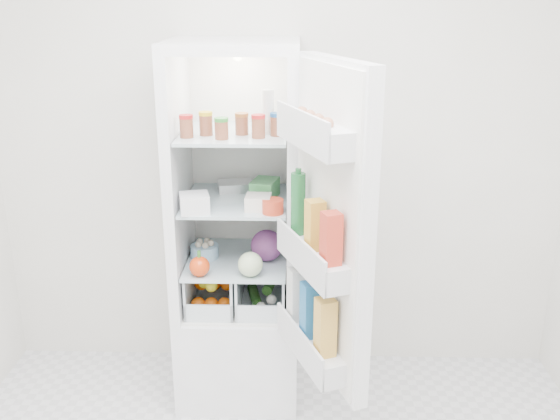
{
  "coord_description": "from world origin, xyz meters",
  "views": [
    {
      "loc": [
        0.1,
        -1.67,
        1.98
      ],
      "look_at": [
        0.02,
        0.95,
        1.08
      ],
      "focal_mm": 40.0,
      "sensor_mm": 36.0,
      "label": 1
    }
  ],
  "objects_px": {
    "refrigerator": "(239,268)",
    "mushroom_bowl": "(205,251)",
    "red_cabbage": "(267,245)",
    "fridge_door": "(326,234)"
  },
  "relations": [
    {
      "from": "refrigerator",
      "to": "fridge_door",
      "type": "height_order",
      "value": "refrigerator"
    },
    {
      "from": "refrigerator",
      "to": "fridge_door",
      "type": "relative_size",
      "value": 1.38
    },
    {
      "from": "red_cabbage",
      "to": "fridge_door",
      "type": "height_order",
      "value": "fridge_door"
    },
    {
      "from": "mushroom_bowl",
      "to": "fridge_door",
      "type": "xyz_separation_m",
      "value": [
        0.58,
        -0.56,
        0.31
      ]
    },
    {
      "from": "red_cabbage",
      "to": "refrigerator",
      "type": "bearing_deg",
      "value": 150.36
    },
    {
      "from": "refrigerator",
      "to": "red_cabbage",
      "type": "height_order",
      "value": "refrigerator"
    },
    {
      "from": "mushroom_bowl",
      "to": "red_cabbage",
      "type": "bearing_deg",
      "value": -4.68
    },
    {
      "from": "refrigerator",
      "to": "mushroom_bowl",
      "type": "xyz_separation_m",
      "value": [
        -0.17,
        -0.06,
        0.11
      ]
    },
    {
      "from": "mushroom_bowl",
      "to": "fridge_door",
      "type": "distance_m",
      "value": 0.86
    },
    {
      "from": "red_cabbage",
      "to": "mushroom_bowl",
      "type": "distance_m",
      "value": 0.32
    }
  ]
}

